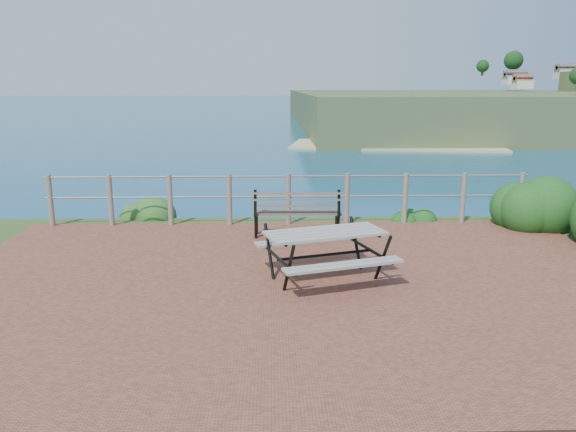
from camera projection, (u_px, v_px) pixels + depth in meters
name	position (u px, v px, depth m)	size (l,w,h in m)	color
ground	(296.00, 283.00, 7.81)	(10.00, 7.00, 0.12)	brown
ocean	(272.00, 92.00, 202.45)	(1200.00, 1200.00, 0.00)	#146A7D
safety_railing	(288.00, 196.00, 10.94)	(9.40, 0.10, 1.00)	#6B5B4C
picnic_table	(325.00, 250.00, 7.84)	(1.77, 1.37, 0.69)	#9A958A
park_bench	(297.00, 205.00, 10.06)	(1.60, 0.44, 0.89)	brown
shrub_right_edge	(518.00, 225.00, 11.10)	(1.22, 1.22, 1.74)	#154618
shrub_lip_west	(147.00, 216.00, 11.83)	(0.82, 0.82, 0.58)	#2B5520
shrub_lip_east	(412.00, 219.00, 11.59)	(0.68, 0.68, 0.38)	#154618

